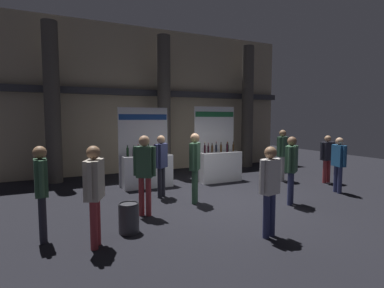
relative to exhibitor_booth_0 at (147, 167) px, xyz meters
name	(u,v)px	position (x,y,z in m)	size (l,w,h in m)	color
ground_plane	(222,201)	(1.32, -2.45, -0.63)	(24.00, 24.00, 0.00)	black
hall_colonnade	(158,102)	(1.32, 2.66, 2.24)	(11.84, 1.25, 5.80)	gray
exhibitor_booth_0	(147,167)	(0.00, 0.00, 0.00)	(1.63, 0.70, 2.53)	white
exhibitor_booth_1	(218,163)	(2.52, -0.21, 0.01)	(1.57, 0.66, 2.59)	white
trash_bin	(129,218)	(-1.41, -3.55, -0.34)	(0.39, 0.39, 0.57)	#38383D
visitor_0	(195,161)	(0.59, -2.32, 0.46)	(0.43, 0.50, 1.80)	#33563D
visitor_1	(282,150)	(4.55, -1.14, 0.44)	(0.50, 0.36, 1.78)	silver
visitor_2	(327,155)	(5.68, -2.05, 0.33)	(0.57, 0.25, 1.61)	maroon
visitor_3	(161,161)	(0.01, -1.40, 0.39)	(0.44, 0.41, 1.72)	#23232D
visitor_4	(94,186)	(-2.08, -3.96, 0.42)	(0.39, 0.58, 1.73)	maroon
visitor_5	(41,186)	(-2.89, -3.33, 0.37)	(0.23, 0.50, 1.71)	#23232D
visitor_6	(270,184)	(0.87, -4.87, 0.35)	(0.51, 0.28, 1.68)	navy
visitor_7	(145,168)	(-0.85, -2.73, 0.44)	(0.45, 0.36, 1.81)	maroon
visitor_8	(339,160)	(4.85, -3.15, 0.33)	(0.32, 0.57, 1.63)	navy
visitor_9	(291,164)	(2.74, -3.46, 0.42)	(0.50, 0.46, 1.73)	navy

